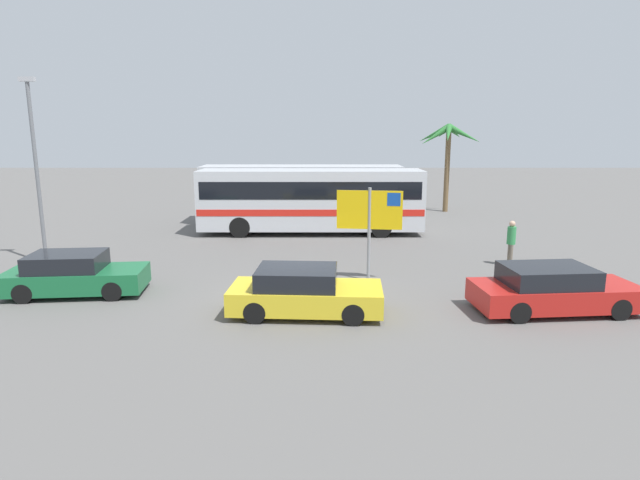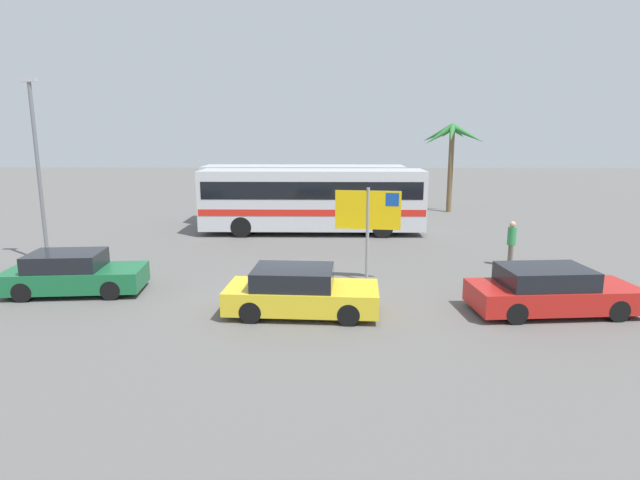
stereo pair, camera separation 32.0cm
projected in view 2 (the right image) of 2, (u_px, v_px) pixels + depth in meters
name	position (u px, v px, depth m)	size (l,w,h in m)	color
ground	(296.00, 302.00, 15.80)	(120.00, 120.00, 0.00)	#605E5B
bus_front_coach	(312.00, 198.00, 26.19)	(11.01, 2.54, 3.17)	silver
bus_rear_coach	(304.00, 191.00, 29.29)	(11.01, 2.54, 3.17)	silver
ferry_sign	(369.00, 214.00, 17.59)	(2.19, 0.34, 3.20)	gray
car_yellow	(300.00, 292.00, 14.66)	(4.31, 2.06, 1.32)	yellow
car_green	(73.00, 274.00, 16.55)	(4.31, 2.14, 1.32)	#196638
car_red	(551.00, 291.00, 14.75)	(4.70, 2.20, 1.32)	red
pedestrian_near_sign	(512.00, 240.00, 19.79)	(0.32, 0.32, 1.73)	#706656
lamp_post_left_side	(38.00, 165.00, 19.76)	(0.56, 0.20, 6.96)	slate
palm_tree_seaside	(452.00, 140.00, 32.75)	(3.95, 4.14, 5.52)	brown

